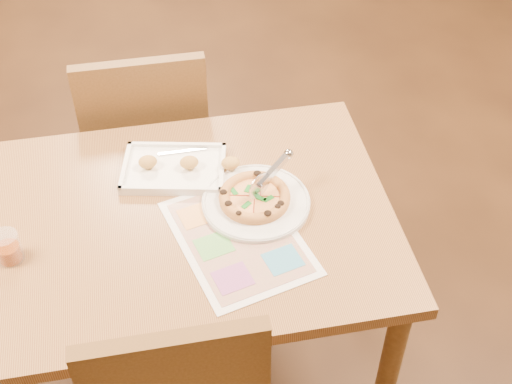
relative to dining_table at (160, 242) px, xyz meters
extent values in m
plane|color=#351F0E|center=(0.00, 0.00, -0.63)|extent=(7.00, 7.00, 0.00)
cube|color=olive|center=(0.00, 0.00, 0.07)|extent=(1.30, 0.85, 0.04)
cylinder|color=brown|center=(0.59, -0.36, -0.29)|extent=(0.06, 0.06, 0.68)
cylinder|color=brown|center=(0.59, 0.36, -0.29)|extent=(0.06, 0.06, 0.68)
cube|color=brown|center=(0.00, 0.70, -0.18)|extent=(0.42, 0.42, 0.04)
cube|color=brown|center=(0.00, 0.51, 0.04)|extent=(0.42, 0.04, 0.45)
cylinder|color=silver|center=(0.28, 0.01, 0.09)|extent=(0.39, 0.39, 0.02)
cylinder|color=#E58E4E|center=(0.28, 0.02, 0.11)|extent=(0.20, 0.20, 0.01)
cylinder|color=#DCBD77|center=(0.28, 0.02, 0.11)|extent=(0.16, 0.16, 0.01)
torus|color=#E58E4E|center=(0.28, 0.02, 0.11)|extent=(0.20, 0.20, 0.03)
cylinder|color=silver|center=(0.29, 0.01, 0.16)|extent=(0.07, 0.05, 0.08)
cube|color=silver|center=(0.34, 0.04, 0.18)|extent=(0.11, 0.08, 0.06)
cube|color=white|center=(0.07, 0.19, 0.09)|extent=(0.33, 0.26, 0.02)
cube|color=silver|center=(0.07, 0.19, 0.10)|extent=(0.15, 0.01, 0.00)
ellipsoid|color=gold|center=(0.00, 0.20, 0.12)|extent=(0.06, 0.04, 0.04)
ellipsoid|color=gold|center=(0.11, 0.18, 0.12)|extent=(0.06, 0.04, 0.04)
ellipsoid|color=gold|center=(0.23, 0.15, 0.12)|extent=(0.06, 0.04, 0.04)
cylinder|color=#86330A|center=(-0.38, -0.06, 0.11)|extent=(0.06, 0.06, 0.05)
cylinder|color=white|center=(-0.38, -0.06, 0.13)|extent=(0.07, 0.07, 0.09)
cube|color=white|center=(0.21, -0.10, 0.09)|extent=(0.40, 0.49, 0.00)
camera|label=1|loc=(0.02, -1.37, 1.50)|focal=50.00mm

